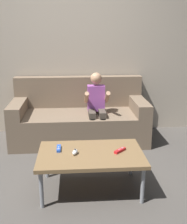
{
  "coord_description": "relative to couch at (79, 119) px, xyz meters",
  "views": [
    {
      "loc": [
        0.08,
        -2.32,
        1.49
      ],
      "look_at": [
        0.31,
        0.71,
        0.58
      ],
      "focal_mm": 44.66,
      "sensor_mm": 36.0,
      "label": 1
    }
  ],
  "objects": [
    {
      "name": "person_seated_on_couch",
      "position": [
        0.22,
        -0.18,
        0.25
      ],
      "size": [
        0.32,
        0.39,
        0.95
      ],
      "color": "#4C4238",
      "rests_on": "ground"
    },
    {
      "name": "game_remote_red_near_edge",
      "position": [
        0.35,
        -1.29,
        0.1
      ],
      "size": [
        0.13,
        0.12,
        0.03
      ],
      "color": "red",
      "rests_on": "coffee_table"
    },
    {
      "name": "wall_back",
      "position": [
        -0.16,
        0.39,
        0.96
      ],
      "size": [
        4.32,
        0.05,
        2.5
      ],
      "primitive_type": "cube",
      "color": "#B2A38E",
      "rests_on": "ground"
    },
    {
      "name": "coffee_table",
      "position": [
        0.07,
        -1.3,
        0.06
      ],
      "size": [
        0.98,
        0.62,
        0.38
      ],
      "color": "brown",
      "rests_on": "ground"
    },
    {
      "name": "ground_plane",
      "position": [
        -0.16,
        -1.35,
        -0.29
      ],
      "size": [
        8.65,
        8.65,
        0.0
      ],
      "primitive_type": "plane",
      "color": "#4C4742"
    },
    {
      "name": "couch",
      "position": [
        0.0,
        0.0,
        0.0
      ],
      "size": [
        1.8,
        0.8,
        0.84
      ],
      "color": "#75604C",
      "rests_on": "ground"
    },
    {
      "name": "game_remote_blue_far_corner",
      "position": [
        -0.23,
        -1.2,
        0.1
      ],
      "size": [
        0.04,
        0.14,
        0.03
      ],
      "color": "blue",
      "rests_on": "coffee_table"
    },
    {
      "name": "nunchuk_white",
      "position": [
        -0.07,
        -1.31,
        0.11
      ],
      "size": [
        0.07,
        0.1,
        0.05
      ],
      "color": "white",
      "rests_on": "coffee_table"
    }
  ]
}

